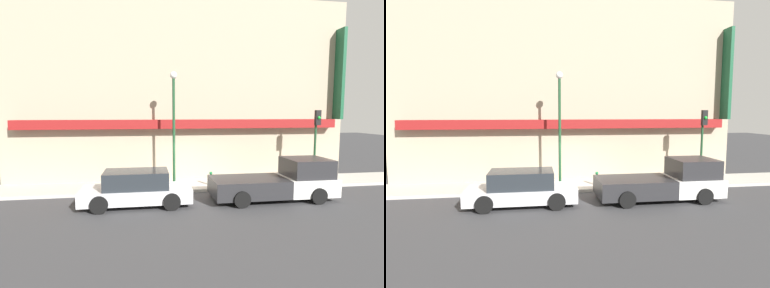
{
  "view_description": "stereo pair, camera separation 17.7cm",
  "coord_description": "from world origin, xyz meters",
  "views": [
    {
      "loc": [
        -2.11,
        -14.52,
        4.02
      ],
      "look_at": [
        0.26,
        1.03,
        2.36
      ],
      "focal_mm": 28.0,
      "sensor_mm": 36.0,
      "label": 1
    },
    {
      "loc": [
        -1.94,
        -14.55,
        4.02
      ],
      "look_at": [
        0.26,
        1.03,
        2.36
      ],
      "focal_mm": 28.0,
      "sensor_mm": 36.0,
      "label": 2
    }
  ],
  "objects": [
    {
      "name": "fire_hydrant",
      "position": [
        1.24,
        0.8,
        0.52
      ],
      "size": [
        0.18,
        0.18,
        0.73
      ],
      "color": "#196633",
      "rests_on": "sidewalk"
    },
    {
      "name": "traffic_light",
      "position": [
        6.99,
        0.43,
        2.89
      ],
      "size": [
        0.28,
        0.42,
        3.99
      ],
      "color": "#1E4728",
      "rests_on": "sidewalk"
    },
    {
      "name": "sidewalk",
      "position": [
        0.0,
        1.29,
        0.08
      ],
      "size": [
        36.0,
        2.58,
        0.16
      ],
      "color": "#B7B2A8",
      "rests_on": "ground"
    },
    {
      "name": "pickup_truck",
      "position": [
        4.0,
        -1.65,
        0.82
      ],
      "size": [
        5.66,
        2.29,
        1.88
      ],
      "rotation": [
        0.0,
        0.0,
        -0.02
      ],
      "color": "white",
      "rests_on": "ground"
    },
    {
      "name": "street_lamp",
      "position": [
        -0.73,
        0.6,
        3.81
      ],
      "size": [
        0.36,
        0.36,
        5.89
      ],
      "color": "#1E4728",
      "rests_on": "sidewalk"
    },
    {
      "name": "parked_car",
      "position": [
        -2.58,
        -1.65,
        0.75
      ],
      "size": [
        4.68,
        2.02,
        1.53
      ],
      "rotation": [
        0.0,
        0.0,
        0.01
      ],
      "color": "silver",
      "rests_on": "ground"
    },
    {
      "name": "building",
      "position": [
        0.01,
        4.06,
        5.29
      ],
      "size": [
        19.8,
        3.8,
        10.6
      ],
      "color": "tan",
      "rests_on": "ground"
    },
    {
      "name": "ground_plane",
      "position": [
        0.0,
        0.0,
        0.0
      ],
      "size": [
        80.0,
        80.0,
        0.0
      ],
      "primitive_type": "plane",
      "color": "#38383A"
    }
  ]
}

